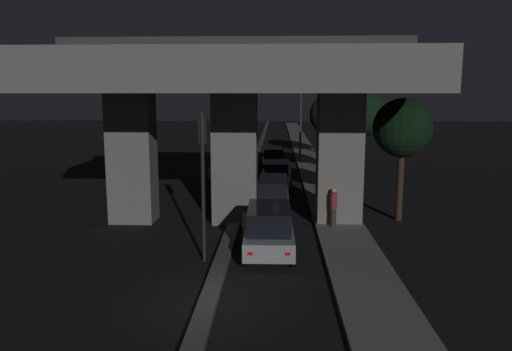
{
  "coord_description": "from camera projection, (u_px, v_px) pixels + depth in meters",
  "views": [
    {
      "loc": [
        2.02,
        -14.23,
        6.28
      ],
      "look_at": [
        0.74,
        16.25,
        1.22
      ],
      "focal_mm": 35.0,
      "sensor_mm": 36.0,
      "label": 1
    }
  ],
  "objects": [
    {
      "name": "ground_plane",
      "position": [
        209.0,
        302.0,
        15.14
      ],
      "size": [
        200.0,
        200.0,
        0.0
      ],
      "primitive_type": "plane",
      "color": "black"
    },
    {
      "name": "median_divider",
      "position": [
        256.0,
        156.0,
        49.62
      ],
      "size": [
        0.56,
        126.0,
        0.2
      ],
      "primitive_type": "cube",
      "color": "#4C4C51",
      "rests_on": "ground_plane"
    },
    {
      "name": "sidewalk_right",
      "position": [
        312.0,
        167.0,
        42.52
      ],
      "size": [
        2.31,
        126.0,
        0.15
      ],
      "primitive_type": "cube",
      "color": "slate",
      "rests_on": "ground_plane"
    },
    {
      "name": "elevated_overpass",
      "position": [
        234.0,
        88.0,
        23.54
      ],
      "size": [
        16.76,
        12.08,
        8.87
      ],
      "color": "slate",
      "rests_on": "ground_plane"
    },
    {
      "name": "traffic_light_left_of_median",
      "position": [
        203.0,
        161.0,
        18.28
      ],
      "size": [
        0.3,
        0.49,
        5.6
      ],
      "color": "black",
      "rests_on": "ground_plane"
    },
    {
      "name": "street_lamp",
      "position": [
        297.0,
        109.0,
        44.3
      ],
      "size": [
        2.55,
        0.32,
        8.22
      ],
      "color": "#2D2D30",
      "rests_on": "ground_plane"
    },
    {
      "name": "car_silver_lead",
      "position": [
        269.0,
        229.0,
        19.54
      ],
      "size": [
        2.09,
        4.19,
        1.89
      ],
      "rotation": [
        0.0,
        0.0,
        1.58
      ],
      "color": "gray",
      "rests_on": "ground_plane"
    },
    {
      "name": "car_grey_second",
      "position": [
        273.0,
        194.0,
        26.61
      ],
      "size": [
        1.85,
        4.78,
        1.81
      ],
      "rotation": [
        0.0,
        0.0,
        1.57
      ],
      "color": "#515459",
      "rests_on": "ground_plane"
    },
    {
      "name": "car_white_third",
      "position": [
        276.0,
        174.0,
        33.48
      ],
      "size": [
        2.22,
        4.57,
        1.74
      ],
      "rotation": [
        0.0,
        0.0,
        1.53
      ],
      "color": "silver",
      "rests_on": "ground_plane"
    },
    {
      "name": "car_white_fourth",
      "position": [
        273.0,
        159.0,
        40.52
      ],
      "size": [
        1.99,
        4.2,
        1.91
      ],
      "rotation": [
        0.0,
        0.0,
        1.61
      ],
      "color": "silver",
      "rests_on": "ground_plane"
    },
    {
      "name": "car_taxi_yellow_lead_oncoming",
      "position": [
        224.0,
        168.0,
        36.36
      ],
      "size": [
        1.98,
        4.1,
        1.7
      ],
      "rotation": [
        0.0,
        0.0,
        -1.57
      ],
      "color": "gold",
      "rests_on": "ground_plane"
    },
    {
      "name": "car_grey_second_oncoming",
      "position": [
        234.0,
        150.0,
        47.72
      ],
      "size": [
        2.02,
        4.71,
        1.76
      ],
      "rotation": [
        0.0,
        0.0,
        -1.55
      ],
      "color": "#515459",
      "rests_on": "ground_plane"
    },
    {
      "name": "motorcycle_white_filtering_near",
      "position": [
        246.0,
        227.0,
        21.28
      ],
      "size": [
        0.32,
        1.83,
        1.49
      ],
      "rotation": [
        0.0,
        0.0,
        1.58
      ],
      "color": "black",
      "rests_on": "ground_plane"
    },
    {
      "name": "motorcycle_blue_filtering_mid",
      "position": [
        256.0,
        201.0,
        26.67
      ],
      "size": [
        0.33,
        1.72,
        1.35
      ],
      "rotation": [
        0.0,
        0.0,
        1.61
      ],
      "color": "black",
      "rests_on": "ground_plane"
    },
    {
      "name": "pedestrian_on_sidewalk",
      "position": [
        333.0,
        207.0,
        23.06
      ],
      "size": [
        0.33,
        0.33,
        1.81
      ],
      "color": "#2D261E",
      "rests_on": "sidewalk_right"
    },
    {
      "name": "roadside_tree_kerbside_near",
      "position": [
        403.0,
        129.0,
        24.14
      ],
      "size": [
        2.87,
        2.87,
        6.05
      ],
      "color": "#2D2116",
      "rests_on": "ground_plane"
    },
    {
      "name": "roadside_tree_kerbside_mid",
      "position": [
        364.0,
        114.0,
        34.49
      ],
      "size": [
        3.12,
        3.12,
        6.45
      ],
      "color": "#38281C",
      "rests_on": "ground_plane"
    },
    {
      "name": "roadside_tree_kerbside_far",
      "position": [
        330.0,
        115.0,
        48.98
      ],
      "size": [
        3.96,
        3.96,
        6.18
      ],
      "color": "#38281C",
      "rests_on": "ground_plane"
    }
  ]
}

